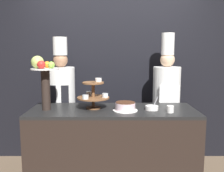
% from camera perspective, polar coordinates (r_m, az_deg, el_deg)
% --- Properties ---
extents(wall_back, '(10.00, 0.06, 2.80)m').
position_cam_1_polar(wall_back, '(3.65, -0.04, 5.00)').
color(wall_back, black).
rests_on(wall_back, ground_plane).
extents(buffet_counter, '(1.88, 0.68, 0.94)m').
position_cam_1_polar(buffet_counter, '(2.98, 0.01, -14.10)').
color(buffet_counter, black).
rests_on(buffet_counter, ground_plane).
extents(tiered_stand, '(0.37, 0.37, 0.35)m').
position_cam_1_polar(tiered_stand, '(2.85, -4.46, -1.93)').
color(tiered_stand, brown).
rests_on(tiered_stand, buffet_counter).
extents(fruit_pedestal, '(0.31, 0.31, 0.60)m').
position_cam_1_polar(fruit_pedestal, '(2.84, -15.60, 2.33)').
color(fruit_pedestal, '#2D231E').
rests_on(fruit_pedestal, buffet_counter).
extents(cake_round, '(0.27, 0.27, 0.10)m').
position_cam_1_polar(cake_round, '(2.75, 2.86, -4.73)').
color(cake_round, white).
rests_on(cake_round, buffet_counter).
extents(cup_white, '(0.07, 0.07, 0.07)m').
position_cam_1_polar(cup_white, '(2.75, 12.99, -5.17)').
color(cup_white, white).
rests_on(cup_white, buffet_counter).
extents(serving_bowl_near, '(0.14, 0.14, 0.15)m').
position_cam_1_polar(serving_bowl_near, '(2.83, 8.91, -4.92)').
color(serving_bowl_near, white).
rests_on(serving_bowl_near, buffet_counter).
extents(chef_left, '(0.36, 0.36, 1.77)m').
position_cam_1_polar(chef_left, '(3.41, -11.66, -2.72)').
color(chef_left, '#28282D').
rests_on(chef_left, ground_plane).
extents(chef_center_left, '(0.36, 0.36, 1.83)m').
position_cam_1_polar(chef_center_left, '(3.42, 12.10, -2.61)').
color(chef_center_left, black).
rests_on(chef_center_left, ground_plane).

